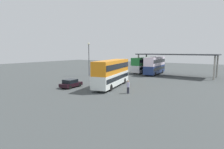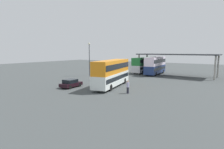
# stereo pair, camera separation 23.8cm
# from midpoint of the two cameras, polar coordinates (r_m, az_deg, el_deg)

# --- Properties ---
(ground_plane) EXTENTS (140.00, 140.00, 0.00)m
(ground_plane) POSITION_cam_midpoint_polar(r_m,az_deg,el_deg) (30.33, -3.64, -4.05)
(ground_plane) COLOR #3F4444
(double_decker_main) EXTENTS (4.76, 11.40, 4.37)m
(double_decker_main) POSITION_cam_midpoint_polar(r_m,az_deg,el_deg) (31.15, 0.23, 0.72)
(double_decker_main) COLOR white
(double_decker_main) RESTS_ON ground_plane
(parked_hatchback) EXTENTS (2.04, 3.88, 1.35)m
(parked_hatchback) POSITION_cam_midpoint_polar(r_m,az_deg,el_deg) (31.22, -12.14, -2.62)
(parked_hatchback) COLOR black
(parked_hatchback) RESTS_ON ground_plane
(double_decker_near_canopy) EXTENTS (2.54, 10.67, 4.10)m
(double_decker_near_canopy) POSITION_cam_midpoint_polar(r_m,az_deg,el_deg) (52.25, 9.84, 3.07)
(double_decker_near_canopy) COLOR silver
(double_decker_near_canopy) RESTS_ON ground_plane
(double_decker_mid_row) EXTENTS (3.13, 10.30, 4.35)m
(double_decker_mid_row) POSITION_cam_midpoint_polar(r_m,az_deg,el_deg) (48.64, 13.11, 2.84)
(double_decker_mid_row) COLOR navy
(double_decker_mid_row) RESTS_ON ground_plane
(depot_canopy) EXTENTS (18.57, 6.45, 5.19)m
(depot_canopy) POSITION_cam_midpoint_polar(r_m,az_deg,el_deg) (47.24, 18.97, 5.51)
(depot_canopy) COLOR #33353A
(depot_canopy) RESTS_ON ground_plane
(lamppost_tall) EXTENTS (0.44, 0.44, 7.76)m
(lamppost_tall) POSITION_cam_midpoint_polar(r_m,az_deg,el_deg) (44.80, -6.73, 5.84)
(lamppost_tall) COLOR #33353A
(lamppost_tall) RESTS_ON ground_plane
(pedestrian_waiting) EXTENTS (0.38, 0.38, 1.82)m
(pedestrian_waiting) POSITION_cam_midpoint_polar(r_m,az_deg,el_deg) (26.32, 5.07, -3.76)
(pedestrian_waiting) COLOR #262633
(pedestrian_waiting) RESTS_ON ground_plane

